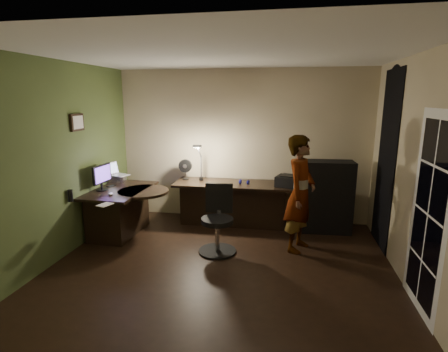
% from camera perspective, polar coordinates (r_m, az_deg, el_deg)
% --- Properties ---
extents(floor, '(4.50, 4.00, 0.01)m').
position_cam_1_polar(floor, '(4.82, -0.51, -14.59)').
color(floor, black).
rests_on(floor, ground).
extents(ceiling, '(4.50, 4.00, 0.01)m').
position_cam_1_polar(ceiling, '(4.31, -0.59, 19.39)').
color(ceiling, silver).
rests_on(ceiling, floor).
extents(wall_back, '(4.50, 0.01, 2.70)m').
position_cam_1_polar(wall_back, '(6.32, 2.91, 4.91)').
color(wall_back, tan).
rests_on(wall_back, floor).
extents(wall_front, '(4.50, 0.01, 2.70)m').
position_cam_1_polar(wall_front, '(2.49, -9.38, -7.43)').
color(wall_front, tan).
rests_on(wall_front, floor).
extents(wall_left, '(0.01, 4.00, 2.70)m').
position_cam_1_polar(wall_left, '(5.27, -25.40, 2.16)').
color(wall_left, tan).
rests_on(wall_left, floor).
extents(wall_right, '(0.01, 4.00, 2.70)m').
position_cam_1_polar(wall_right, '(4.52, 28.75, 0.26)').
color(wall_right, tan).
rests_on(wall_right, floor).
extents(green_wall_overlay, '(0.00, 4.00, 2.70)m').
position_cam_1_polar(green_wall_overlay, '(5.26, -25.26, 2.15)').
color(green_wall_overlay, '#46592B').
rests_on(green_wall_overlay, floor).
extents(arched_doorway, '(0.01, 0.90, 2.60)m').
position_cam_1_polar(arched_doorway, '(5.61, 24.98, 2.25)').
color(arched_doorway, black).
rests_on(arched_doorway, floor).
extents(french_door, '(0.02, 0.92, 2.10)m').
position_cam_1_polar(french_door, '(4.09, 30.41, -5.48)').
color(french_door, white).
rests_on(french_door, floor).
extents(framed_picture, '(0.04, 0.30, 0.25)m').
position_cam_1_polar(framed_picture, '(5.57, -22.90, 8.08)').
color(framed_picture, black).
rests_on(framed_picture, wall_left).
extents(desk_left, '(0.83, 1.32, 0.75)m').
position_cam_1_polar(desk_left, '(6.00, -16.41, -5.57)').
color(desk_left, black).
rests_on(desk_left, floor).
extents(desk_right, '(2.03, 0.73, 0.76)m').
position_cam_1_polar(desk_right, '(6.16, 1.43, -4.55)').
color(desk_right, black).
rests_on(desk_right, floor).
extents(cabinet, '(0.82, 0.45, 1.20)m').
position_cam_1_polar(cabinet, '(6.04, 16.50, -3.25)').
color(cabinet, black).
rests_on(cabinet, floor).
extents(laptop_stand, '(0.30, 0.26, 0.11)m').
position_cam_1_polar(laptop_stand, '(6.42, -16.99, -0.41)').
color(laptop_stand, silver).
rests_on(laptop_stand, desk_left).
extents(laptop, '(0.41, 0.40, 0.22)m').
position_cam_1_polar(laptop, '(6.37, -16.77, 1.07)').
color(laptop, silver).
rests_on(laptop, laptop_stand).
extents(monitor, '(0.12, 0.46, 0.30)m').
position_cam_1_polar(monitor, '(5.88, -19.40, -0.80)').
color(monitor, black).
rests_on(monitor, desk_left).
extents(mouse, '(0.08, 0.10, 0.04)m').
position_cam_1_polar(mouse, '(5.58, -18.01, -2.79)').
color(mouse, silver).
rests_on(mouse, desk_left).
extents(phone, '(0.12, 0.16, 0.01)m').
position_cam_1_polar(phone, '(6.14, -17.96, -1.54)').
color(phone, black).
rests_on(phone, desk_left).
extents(pen, '(0.06, 0.15, 0.01)m').
position_cam_1_polar(pen, '(5.58, -19.43, -3.01)').
color(pen, black).
rests_on(pen, desk_left).
extents(speaker, '(0.07, 0.07, 0.17)m').
position_cam_1_polar(speaker, '(5.42, -23.78, -2.95)').
color(speaker, black).
rests_on(speaker, desk_left).
extents(notepad, '(0.20, 0.24, 0.01)m').
position_cam_1_polar(notepad, '(5.09, -18.85, -4.46)').
color(notepad, silver).
rests_on(notepad, desk_left).
extents(desk_fan, '(0.24, 0.13, 0.37)m').
position_cam_1_polar(desk_fan, '(6.31, -6.30, 1.09)').
color(desk_fan, black).
rests_on(desk_fan, desk_right).
extents(headphones, '(0.19, 0.12, 0.08)m').
position_cam_1_polar(headphones, '(5.97, 3.31, -0.92)').
color(headphones, navy).
rests_on(headphones, desk_right).
extents(printer, '(0.50, 0.44, 0.19)m').
position_cam_1_polar(printer, '(5.89, 10.70, -0.77)').
color(printer, black).
rests_on(printer, desk_right).
extents(desk_lamp, '(0.25, 0.36, 0.71)m').
position_cam_1_polar(desk_lamp, '(6.18, -3.77, 2.53)').
color(desk_lamp, black).
rests_on(desk_lamp, desk_right).
extents(office_chair, '(0.58, 0.58, 0.98)m').
position_cam_1_polar(office_chair, '(5.02, -1.11, -7.24)').
color(office_chair, black).
rests_on(office_chair, floor).
extents(person, '(0.59, 0.71, 1.70)m').
position_cam_1_polar(person, '(5.15, 12.33, -2.86)').
color(person, '#D8A88C').
rests_on(person, floor).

